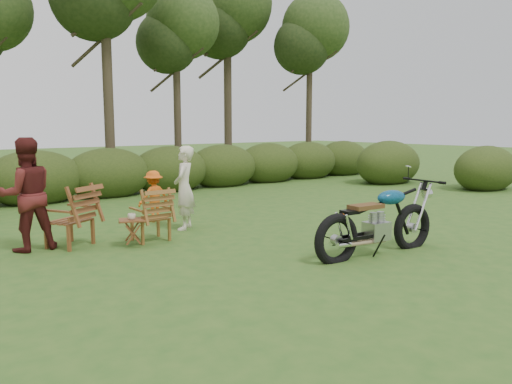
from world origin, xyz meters
TOP-DOWN VIEW (x-y plane):
  - ground at (0.00, 0.00)m, footprint 80.00×80.00m
  - tree_line at (0.50, 9.74)m, footprint 22.52×11.62m
  - motorcycle at (0.77, 0.09)m, footprint 2.43×1.14m
  - lawn_chair_right at (-1.61, 3.18)m, footprint 0.66×0.66m
  - lawn_chair_left at (-2.88, 3.65)m, footprint 0.98×0.98m
  - side_table at (-2.04, 2.98)m, footprint 0.56×0.52m
  - cup at (-2.07, 2.94)m, footprint 0.16×0.16m
  - adult_a at (-0.64, 3.64)m, footprint 0.70×0.70m
  - adult_b at (-3.50, 3.79)m, footprint 0.91×0.71m
  - child at (-0.74, 4.74)m, footprint 0.73×0.46m

SIDE VIEW (x-z plane):
  - ground at x=0.00m, z-range 0.00..0.00m
  - motorcycle at x=0.77m, z-range -0.67..0.67m
  - lawn_chair_right at x=-1.61m, z-range -0.47..0.47m
  - lawn_chair_left at x=-2.88m, z-range -0.53..0.53m
  - adult_a at x=-0.64m, z-range -0.82..0.82m
  - adult_b at x=-3.50m, z-range -0.93..0.93m
  - child at x=-0.74m, z-range -0.54..0.54m
  - side_table at x=-2.04m, z-range 0.00..0.47m
  - cup at x=-2.07m, z-range 0.47..0.57m
  - tree_line at x=0.50m, z-range -0.26..7.88m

